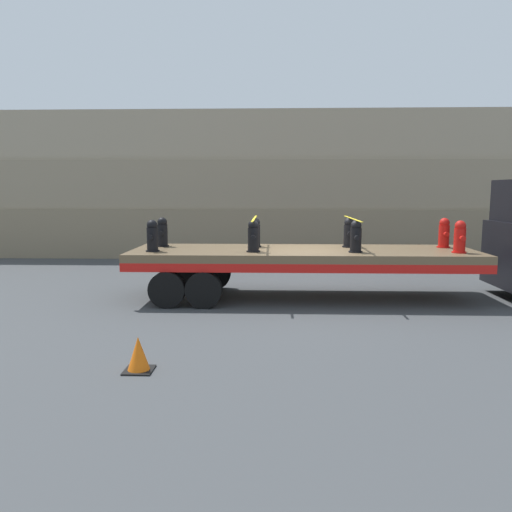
{
  "coord_description": "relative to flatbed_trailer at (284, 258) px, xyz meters",
  "views": [
    {
      "loc": [
        -0.73,
        -12.31,
        2.68
      ],
      "look_at": [
        -1.16,
        0.0,
        1.06
      ],
      "focal_mm": 35.0,
      "sensor_mm": 36.0,
      "label": 1
    }
  ],
  "objects": [
    {
      "name": "fire_hydrant_black_near_1",
      "position": [
        -0.75,
        -0.55,
        0.59
      ],
      "size": [
        0.33,
        0.47,
        0.76
      ],
      "color": "black",
      "rests_on": "flatbed_trailer"
    },
    {
      "name": "ground_plane",
      "position": [
        0.46,
        0.0,
        -1.0
      ],
      "size": [
        120.0,
        120.0,
        0.0
      ],
      "primitive_type": "plane",
      "color": "#3F4244"
    },
    {
      "name": "cargo_strap_middle",
      "position": [
        1.67,
        0.0,
        0.99
      ],
      "size": [
        0.05,
        2.68,
        0.01
      ],
      "color": "yellow",
      "rests_on": "fire_hydrant_black_near_2"
    },
    {
      "name": "flatbed_trailer",
      "position": [
        0.0,
        0.0,
        0.0
      ],
      "size": [
        8.45,
        2.58,
        1.23
      ],
      "color": "brown",
      "rests_on": "ground_plane"
    },
    {
      "name": "rock_cliff",
      "position": [
        0.46,
        8.64,
        1.89
      ],
      "size": [
        60.0,
        3.3,
        5.79
      ],
      "color": "#84755B",
      "rests_on": "ground_plane"
    },
    {
      "name": "fire_hydrant_red_near_3",
      "position": [
        4.08,
        -0.55,
        0.59
      ],
      "size": [
        0.33,
        0.47,
        0.76
      ],
      "color": "red",
      "rests_on": "flatbed_trailer"
    },
    {
      "name": "fire_hydrant_black_far_1",
      "position": [
        -0.75,
        0.55,
        0.59
      ],
      "size": [
        0.33,
        0.47,
        0.76
      ],
      "color": "black",
      "rests_on": "flatbed_trailer"
    },
    {
      "name": "fire_hydrant_red_far_3",
      "position": [
        4.08,
        0.55,
        0.59
      ],
      "size": [
        0.33,
        0.47,
        0.76
      ],
      "color": "red",
      "rests_on": "flatbed_trailer"
    },
    {
      "name": "fire_hydrant_black_near_2",
      "position": [
        1.67,
        -0.55,
        0.59
      ],
      "size": [
        0.33,
        0.47,
        0.76
      ],
      "color": "black",
      "rests_on": "flatbed_trailer"
    },
    {
      "name": "traffic_cone",
      "position": [
        -2.27,
        -5.21,
        -0.75
      ],
      "size": [
        0.43,
        0.43,
        0.53
      ],
      "color": "black",
      "rests_on": "ground_plane"
    },
    {
      "name": "fire_hydrant_black_near_0",
      "position": [
        -3.16,
        -0.55,
        0.59
      ],
      "size": [
        0.33,
        0.47,
        0.76
      ],
      "color": "black",
      "rests_on": "flatbed_trailer"
    },
    {
      "name": "fire_hydrant_black_far_2",
      "position": [
        1.67,
        0.55,
        0.59
      ],
      "size": [
        0.33,
        0.47,
        0.76
      ],
      "color": "black",
      "rests_on": "flatbed_trailer"
    },
    {
      "name": "fire_hydrant_black_far_0",
      "position": [
        -3.16,
        0.55,
        0.59
      ],
      "size": [
        0.33,
        0.47,
        0.76
      ],
      "color": "black",
      "rests_on": "flatbed_trailer"
    },
    {
      "name": "cargo_strap_rear",
      "position": [
        -0.75,
        0.0,
        0.99
      ],
      "size": [
        0.05,
        2.68,
        0.01
      ],
      "color": "yellow",
      "rests_on": "fire_hydrant_black_near_1"
    }
  ]
}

